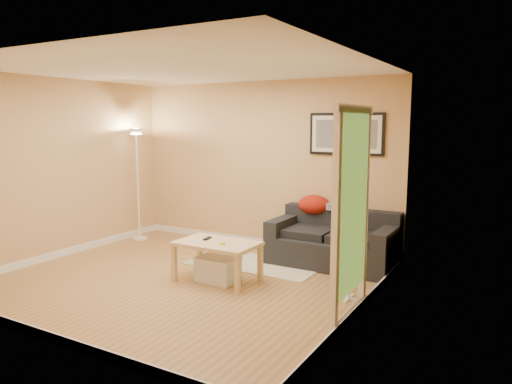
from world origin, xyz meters
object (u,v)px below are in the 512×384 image
sofa (333,239)px  floor_lamp (138,187)px  coffee_table (217,262)px  book_stack (348,253)px  side_table (349,277)px  storage_bin (218,269)px

sofa → floor_lamp: size_ratio=0.91×
coffee_table → book_stack: bearing=24.8°
book_stack → side_table: bearing=40.5°
sofa → book_stack: size_ratio=7.88×
side_table → book_stack: size_ratio=2.35×
side_table → sofa: bearing=118.9°
sofa → book_stack: bearing=-62.0°
side_table → book_stack: book_stack is taller
coffee_table → side_table: bearing=25.2°
coffee_table → storage_bin: size_ratio=1.99×
side_table → book_stack: (-0.02, -0.01, 0.29)m
coffee_table → floor_lamp: bearing=171.8°
coffee_table → storage_bin: coffee_table is taller
floor_lamp → sofa: bearing=3.6°
coffee_table → book_stack: (1.61, 0.20, 0.29)m
coffee_table → sofa: bearing=72.0°
coffee_table → side_table: size_ratio=1.98×
book_stack → storage_bin: bearing=-177.1°
coffee_table → floor_lamp: 2.73m
book_stack → floor_lamp: (-4.00, 0.96, 0.35)m
sofa → storage_bin: 1.70m
book_stack → floor_lamp: 4.13m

